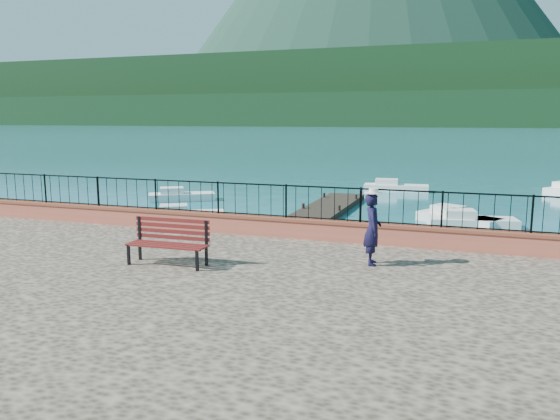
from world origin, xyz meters
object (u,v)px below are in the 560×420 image
Objects in this scene: person at (372,229)px; boat_4 at (396,185)px; boat_3 at (182,194)px; boat_0 at (185,213)px; boat_2 at (472,218)px; park_bench at (168,252)px; boat_1 at (459,215)px.

person reaches higher than boat_4.
boat_3 is at bearing -148.84° from boat_4.
boat_0 is 12.73m from boat_2.
boat_3 is 0.91× the size of boat_4.
boat_3 is at bearing 116.71° from park_bench.
boat_2 is (0.57, -0.63, 0.00)m from boat_1.
boat_2 is at bearing -17.30° from boat_1.
park_bench reaches higher than boat_0.
boat_1 and boat_2 have the same top height.
person is 0.47× the size of boat_3.
boat_2 is 11.91m from boat_4.
park_bench is 24.56m from boat_4.
boat_3 is (-8.83, 16.24, -1.12)m from park_bench.
boat_3 is (-15.17, 2.13, 0.00)m from boat_1.
park_bench is at bearing -91.90° from boat_0.
boat_3 is at bearing 158.35° from boat_2.
boat_0 is 15.78m from boat_4.
person reaches higher than boat_1.
boat_4 is at bearing 142.23° from boat_1.
boat_3 is (-15.74, 2.76, 0.00)m from boat_2.
boat_0 is 0.95× the size of boat_2.
boat_1 is (6.34, 14.11, -1.12)m from park_bench.
boat_2 is (2.32, 11.83, -1.66)m from person.
boat_0 is 0.96× the size of boat_1.
boat_4 is (-4.69, 10.95, 0.00)m from boat_2.
person is 13.64m from boat_0.
boat_2 and boat_4 have the same top height.
boat_0 is 12.33m from boat_1.
boat_1 is 1.00× the size of boat_2.
boat_4 is (-2.37, 22.79, -1.66)m from person.
person reaches higher than boat_3.
boat_1 is 11.11m from boat_4.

